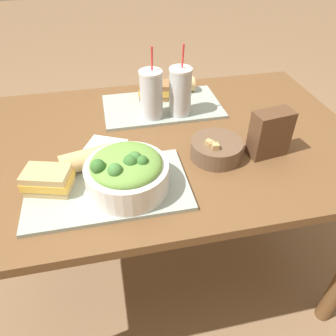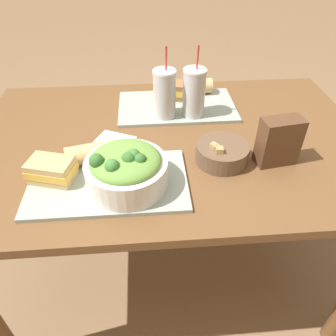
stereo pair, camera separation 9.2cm
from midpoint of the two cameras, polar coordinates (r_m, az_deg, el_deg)
name	(u,v)px [view 1 (the left image)]	position (r m, az deg, el deg)	size (l,w,h in m)	color
ground_plane	(164,266)	(1.69, -2.31, -16.80)	(12.00, 12.00, 0.00)	#846647
dining_table	(163,161)	(1.20, -3.12, 1.12)	(1.37, 0.88, 0.76)	brown
tray_near	(108,188)	(0.95, -13.15, -3.47)	(0.46, 0.27, 0.01)	#99A89E
tray_far	(162,106)	(1.32, -3.05, 10.60)	(0.46, 0.27, 0.01)	#99A89E
salad_bowl	(127,172)	(0.90, -10.12, -0.83)	(0.23, 0.23, 0.13)	white
soup_bowl	(216,149)	(1.04, 5.92, 3.29)	(0.16, 0.16, 0.08)	brown
sandwich_near	(48,180)	(0.97, -22.79, -2.06)	(0.15, 0.12, 0.06)	tan
baguette_near	(87,159)	(1.01, -16.44, 1.40)	(0.16, 0.09, 0.06)	tan
sandwich_far	(156,90)	(1.36, -4.16, 13.31)	(0.15, 0.11, 0.06)	olive
baguette_far	(178,85)	(1.40, -0.16, 14.16)	(0.14, 0.07, 0.06)	tan
drink_cup_dark	(151,96)	(1.20, -5.14, 12.34)	(0.08, 0.08, 0.26)	silver
drink_cup_red	(180,93)	(1.22, -0.06, 12.87)	(0.08, 0.08, 0.26)	silver
chip_bag	(270,134)	(1.06, 15.01, 5.70)	(0.13, 0.08, 0.15)	brown
napkin_folded	(106,145)	(1.13, -13.02, 3.77)	(0.15, 0.13, 0.00)	white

